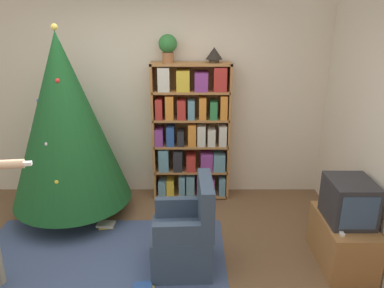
# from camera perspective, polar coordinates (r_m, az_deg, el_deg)

# --- Properties ---
(ground_plane) EXTENTS (14.00, 14.00, 0.00)m
(ground_plane) POSITION_cam_1_polar(r_m,az_deg,el_deg) (3.70, -7.98, -20.19)
(ground_plane) COLOR brown
(wall_back) EXTENTS (8.00, 0.10, 2.60)m
(wall_back) POSITION_cam_1_polar(r_m,az_deg,el_deg) (4.90, -5.76, 7.08)
(wall_back) COLOR beige
(wall_back) RESTS_ON ground_plane
(area_rug) EXTENTS (2.53, 2.01, 0.01)m
(area_rug) POSITION_cam_1_polar(r_m,az_deg,el_deg) (3.84, -14.98, -19.01)
(area_rug) COLOR #3D4C70
(area_rug) RESTS_ON ground_plane
(bookshelf) EXTENTS (0.98, 0.29, 1.77)m
(bookshelf) POSITION_cam_1_polar(r_m,az_deg,el_deg) (4.78, -0.20, 1.55)
(bookshelf) COLOR #A8703D
(bookshelf) RESTS_ON ground_plane
(tv_stand) EXTENTS (0.45, 0.75, 0.48)m
(tv_stand) POSITION_cam_1_polar(r_m,az_deg,el_deg) (4.05, 21.81, -13.54)
(tv_stand) COLOR #996638
(tv_stand) RESTS_ON ground_plane
(television) EXTENTS (0.40, 0.47, 0.41)m
(television) POSITION_cam_1_polar(r_m,az_deg,el_deg) (3.83, 22.66, -7.96)
(television) COLOR #28282D
(television) RESTS_ON tv_stand
(game_remote) EXTENTS (0.04, 0.12, 0.02)m
(game_remote) POSITION_cam_1_polar(r_m,az_deg,el_deg) (3.69, 21.57, -12.30)
(game_remote) COLOR white
(game_remote) RESTS_ON tv_stand
(christmas_tree) EXTENTS (1.37, 1.37, 2.24)m
(christmas_tree) POSITION_cam_1_polar(r_m,az_deg,el_deg) (4.45, -18.92, 3.35)
(christmas_tree) COLOR #4C3323
(christmas_tree) RESTS_ON ground_plane
(armchair) EXTENTS (0.59, 0.58, 0.92)m
(armchair) POSITION_cam_1_polar(r_m,az_deg,el_deg) (3.67, -1.12, -14.09)
(armchair) COLOR #334256
(armchair) RESTS_ON ground_plane
(potted_plant) EXTENTS (0.22, 0.22, 0.33)m
(potted_plant) POSITION_cam_1_polar(r_m,az_deg,el_deg) (4.57, -3.88, 14.65)
(potted_plant) COLOR #935B38
(potted_plant) RESTS_ON bookshelf
(table_lamp) EXTENTS (0.20, 0.20, 0.18)m
(table_lamp) POSITION_cam_1_polar(r_m,az_deg,el_deg) (4.58, 3.22, 13.55)
(table_lamp) COLOR #473828
(table_lamp) RESTS_ON bookshelf
(book_pile_near_tree) EXTENTS (0.20, 0.17, 0.05)m
(book_pile_near_tree) POSITION_cam_1_polar(r_m,az_deg,el_deg) (4.52, -13.11, -11.94)
(book_pile_near_tree) COLOR gold
(book_pile_near_tree) RESTS_ON ground_plane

